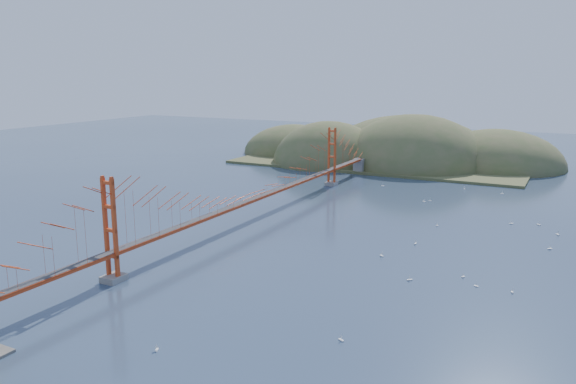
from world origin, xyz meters
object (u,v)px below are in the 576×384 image
at_px(bridge, 255,175).
at_px(sailboat_1, 382,255).
at_px(sailboat_0, 415,243).
at_px(sailboat_2, 476,285).

distance_m(bridge, sailboat_1, 25.69).
height_order(sailboat_0, sailboat_1, sailboat_1).
relative_size(bridge, sailboat_1, 133.89).
distance_m(bridge, sailboat_2, 38.49).
distance_m(bridge, sailboat_0, 26.57).
bearing_deg(sailboat_1, sailboat_2, -22.23).
xyz_separation_m(sailboat_0, sailboat_1, (-2.35, -6.95, 0.00)).
bearing_deg(sailboat_1, sailboat_0, 71.34).
relative_size(bridge, sailboat_0, 138.52).
relative_size(bridge, sailboat_2, 160.88).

